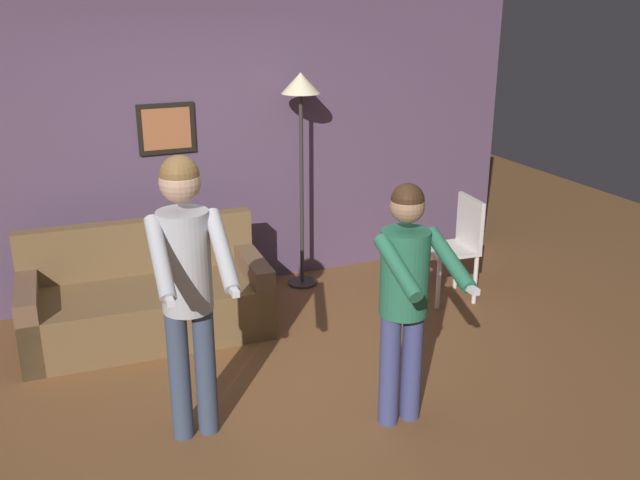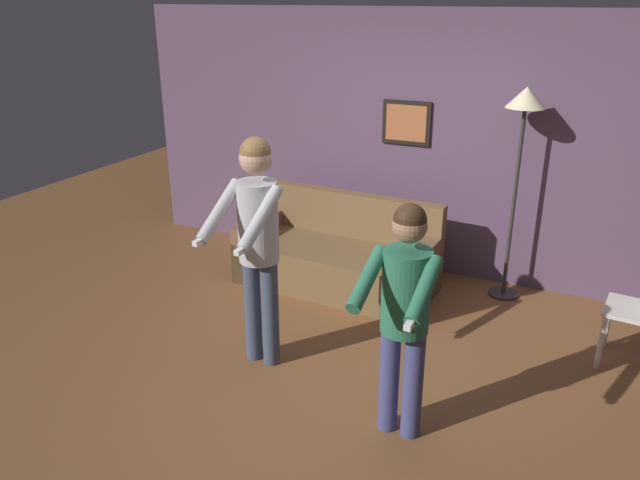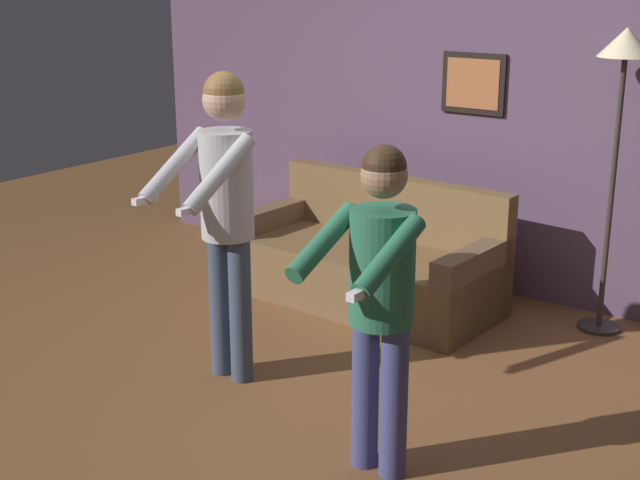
{
  "view_description": "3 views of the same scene",
  "coord_description": "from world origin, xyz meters",
  "px_view_note": "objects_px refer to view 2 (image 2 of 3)",
  "views": [
    {
      "loc": [
        -1.4,
        -4.0,
        2.65
      ],
      "look_at": [
        0.23,
        -0.24,
        1.2
      ],
      "focal_mm": 40.0,
      "sensor_mm": 36.0,
      "label": 1
    },
    {
      "loc": [
        1.63,
        -3.83,
        2.7
      ],
      "look_at": [
        -0.04,
        -0.27,
        1.15
      ],
      "focal_mm": 35.0,
      "sensor_mm": 36.0,
      "label": 2
    },
    {
      "loc": [
        2.64,
        -3.78,
        2.31
      ],
      "look_at": [
        0.23,
        -0.42,
        1.05
      ],
      "focal_mm": 50.0,
      "sensor_mm": 36.0,
      "label": 3
    }
  ],
  "objects_px": {
    "couch": "(338,259)",
    "person_standing_right": "(404,305)",
    "torchiere_lamp": "(523,123)",
    "person_standing_left": "(257,232)"
  },
  "relations": [
    {
      "from": "torchiere_lamp",
      "to": "person_standing_left",
      "type": "height_order",
      "value": "torchiere_lamp"
    },
    {
      "from": "person_standing_left",
      "to": "person_standing_right",
      "type": "height_order",
      "value": "person_standing_left"
    },
    {
      "from": "torchiere_lamp",
      "to": "person_standing_right",
      "type": "bearing_deg",
      "value": -96.58
    },
    {
      "from": "torchiere_lamp",
      "to": "person_standing_left",
      "type": "bearing_deg",
      "value": -127.33
    },
    {
      "from": "couch",
      "to": "torchiere_lamp",
      "type": "xyz_separation_m",
      "value": [
        1.54,
        0.47,
        1.38
      ]
    },
    {
      "from": "torchiere_lamp",
      "to": "person_standing_right",
      "type": "height_order",
      "value": "torchiere_lamp"
    },
    {
      "from": "couch",
      "to": "torchiere_lamp",
      "type": "height_order",
      "value": "torchiere_lamp"
    },
    {
      "from": "couch",
      "to": "person_standing_right",
      "type": "height_order",
      "value": "person_standing_right"
    },
    {
      "from": "couch",
      "to": "person_standing_left",
      "type": "height_order",
      "value": "person_standing_left"
    },
    {
      "from": "couch",
      "to": "torchiere_lamp",
      "type": "distance_m",
      "value": 2.12
    }
  ]
}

